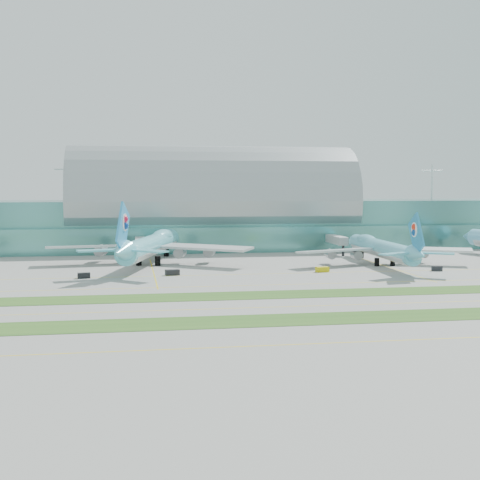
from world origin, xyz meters
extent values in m
plane|color=gray|center=(0.00, 0.00, 0.00)|extent=(700.00, 700.00, 0.00)
cube|color=#3D7A75|center=(0.00, 130.00, 10.00)|extent=(340.00, 42.00, 20.00)
cube|color=#3D7A75|center=(0.00, 106.00, 5.00)|extent=(340.00, 8.00, 10.00)
ellipsoid|color=#9EA5A8|center=(0.00, 130.00, 20.00)|extent=(340.00, 46.20, 16.17)
cylinder|color=white|center=(0.00, 130.00, 28.00)|extent=(0.80, 0.80, 16.00)
cube|color=#B2B7B7|center=(-31.00, 95.00, 5.50)|extent=(3.50, 22.00, 3.00)
cylinder|color=black|center=(-31.00, 85.00, 2.00)|extent=(1.00, 1.00, 4.00)
cube|color=#B2B7B7|center=(44.00, 95.00, 5.50)|extent=(3.50, 22.00, 3.00)
cylinder|color=black|center=(44.00, 85.00, 2.00)|extent=(1.00, 1.00, 4.00)
cube|color=#2D591E|center=(0.00, -28.00, 0.04)|extent=(420.00, 12.00, 0.08)
cube|color=#2D591E|center=(0.00, 2.00, 0.04)|extent=(420.00, 12.00, 0.08)
cube|color=yellow|center=(0.00, -48.00, 0.01)|extent=(420.00, 0.35, 0.01)
cube|color=yellow|center=(0.00, -14.00, 0.01)|extent=(420.00, 0.35, 0.01)
cube|color=yellow|center=(0.00, 18.00, 0.01)|extent=(420.00, 0.35, 0.01)
cube|color=yellow|center=(0.00, 40.00, 0.01)|extent=(420.00, 0.35, 0.01)
cylinder|color=#63CBDB|center=(-27.65, 70.55, 6.41)|extent=(22.90, 64.66, 6.51)
ellipsoid|color=#63CBDB|center=(-23.00, 88.19, 8.20)|extent=(11.03, 20.73, 4.64)
cone|color=#63CBDB|center=(-18.70, 104.49, 6.41)|extent=(7.64, 6.74, 6.51)
cone|color=#63CBDB|center=(-37.02, 34.98, 7.67)|extent=(8.40, 10.72, 6.19)
cube|color=silver|center=(-46.47, 73.34, 5.99)|extent=(32.27, 11.82, 1.28)
cylinder|color=gray|center=(-40.45, 77.62, 3.78)|extent=(4.93, 6.50, 3.57)
cube|color=silver|center=(-9.89, 63.70, 5.99)|extent=(29.99, 25.21, 1.28)
cylinder|color=gray|center=(-13.02, 70.39, 3.78)|extent=(4.93, 6.50, 3.57)
cube|color=#3197DD|center=(-36.49, 37.02, 14.29)|extent=(4.13, 13.52, 15.15)
cylinder|color=silver|center=(-36.22, 38.03, 15.87)|extent=(2.20, 5.12, 5.04)
cylinder|color=black|center=(-21.34, 94.49, 1.58)|extent=(1.89, 1.89, 3.15)
cylinder|color=black|center=(-31.77, 67.29, 1.58)|extent=(1.89, 1.89, 3.15)
cylinder|color=black|center=(-25.67, 65.68, 1.58)|extent=(1.89, 1.89, 3.15)
cylinder|color=#61BFD6|center=(47.85, 56.45, 5.47)|extent=(7.48, 55.73, 5.56)
ellipsoid|color=#61BFD6|center=(48.39, 72.00, 7.00)|extent=(5.86, 17.07, 3.96)
cone|color=#61BFD6|center=(48.88, 86.37, 5.47)|extent=(5.71, 4.67, 5.56)
cone|color=#61BFD6|center=(46.76, 25.09, 6.54)|extent=(5.56, 8.25, 5.28)
cube|color=silver|center=(31.66, 55.21, 5.11)|extent=(27.58, 15.55, 1.09)
cylinder|color=gray|center=(35.86, 59.91, 3.23)|extent=(3.22, 5.03, 3.05)
cube|color=silver|center=(63.91, 54.10, 5.11)|extent=(27.31, 17.10, 1.09)
cylinder|color=gray|center=(60.05, 59.07, 3.23)|extent=(3.22, 5.03, 3.05)
cube|color=#2B89C2|center=(46.82, 26.88, 12.19)|extent=(0.95, 11.79, 12.92)
cylinder|color=white|center=(46.85, 27.78, 13.54)|extent=(0.96, 4.33, 4.30)
cylinder|color=black|center=(48.58, 77.55, 1.34)|extent=(1.61, 1.61, 2.69)
cylinder|color=black|center=(45.03, 52.96, 1.34)|extent=(1.61, 1.61, 2.69)
cylinder|color=black|center=(50.41, 52.77, 1.34)|extent=(1.61, 1.61, 2.69)
cone|color=#66BEE1|center=(97.67, 91.46, 6.20)|extent=(7.65, 6.91, 6.31)
cube|color=black|center=(-47.61, 39.02, 0.78)|extent=(3.69, 2.21, 1.56)
cube|color=black|center=(-22.37, 41.49, 0.83)|extent=(4.36, 2.67, 1.65)
cube|color=#D2C30C|center=(23.27, 41.57, 0.77)|extent=(4.29, 2.67, 1.54)
cube|color=black|center=(58.86, 38.20, 0.77)|extent=(3.48, 2.32, 1.55)
camera|label=1|loc=(-34.25, -153.77, 26.19)|focal=50.00mm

